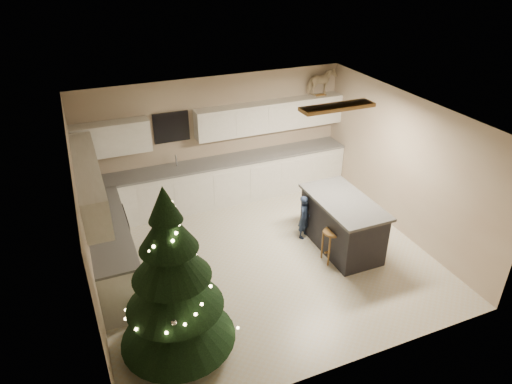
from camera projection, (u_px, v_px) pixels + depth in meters
ground_plane at (264, 258)px, 7.97m from camera, size 5.50×5.50×0.00m
room_shell at (266, 168)px, 7.13m from camera, size 5.52×5.02×2.61m
cabinetry at (185, 189)px, 8.63m from camera, size 5.50×3.20×2.00m
island at (342, 223)px, 8.08m from camera, size 0.90×1.70×0.95m
bar_stool at (332, 238)px, 7.71m from camera, size 0.31×0.31×0.60m
christmas_tree at (174, 290)px, 5.70m from camera, size 1.57×1.52×2.51m
toddler at (305, 217)px, 8.37m from camera, size 0.37×0.34×0.85m
rocking_horse at (321, 82)px, 9.52m from camera, size 0.66×0.38×0.55m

